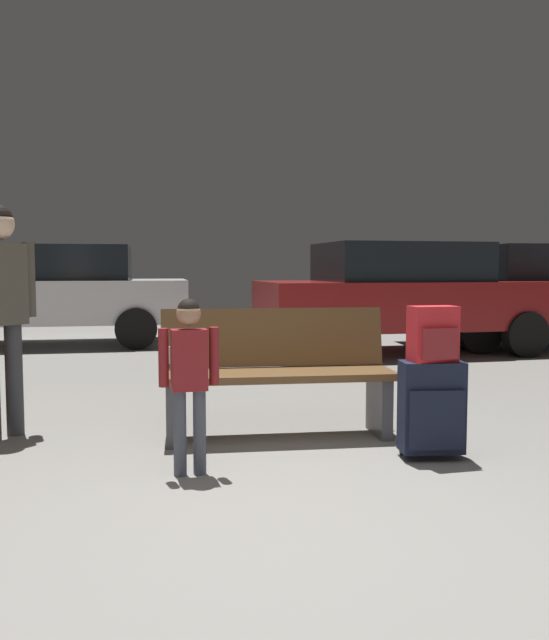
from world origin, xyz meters
The scene contains 9 objects.
ground_plane centered at (0.00, 4.00, -0.05)m, with size 18.00×18.00×0.10m, color gray.
bench centered at (0.27, 1.75, 0.44)m, with size 1.61×0.57×0.89m.
suitcase centered at (1.11, 1.03, 0.32)m, with size 0.40×0.26×0.60m.
backpack_bright centered at (1.12, 1.03, 0.77)m, with size 0.29×0.21×0.34m.
child centered at (-0.37, 0.95, 0.62)m, with size 0.34×0.20×1.00m.
adult centered at (-1.61, 2.01, 0.99)m, with size 0.41×0.42×1.61m.
parked_car_far centered at (-2.18, 7.71, 0.81)m, with size 4.13×1.85×1.51m.
parked_car_side centered at (5.14, 6.44, 0.81)m, with size 4.16×1.92×1.51m.
parked_car_near centered at (2.80, 5.97, 0.81)m, with size 4.19×1.99×1.51m.
Camera 1 is at (-0.50, -2.78, 1.18)m, focal length 37.25 mm.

